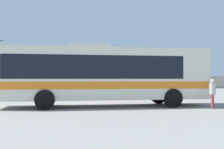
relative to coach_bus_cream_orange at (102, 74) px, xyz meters
The scene contains 9 objects.
ground_plane 11.08m from the coach_bus_cream_orange, 95.16° to the left, with size 300.00×300.00×0.00m, color gray.
perimeter_wall 28.29m from the coach_bus_cream_orange, 91.99° to the left, with size 80.00×0.30×2.04m, color #9E998C.
coach_bus_cream_orange is the anchor object (origin of this frame).
attendant_by_bus_door 6.17m from the coach_bus_cream_orange, 16.23° to the right, with size 0.44×0.44×1.58m.
parked_car_leftmost_white 27.40m from the coach_bus_cream_orange, 116.18° to the left, with size 4.34×2.26×1.43m.
parked_car_second_black 25.58m from the coach_bus_cream_orange, 105.08° to the left, with size 4.23×2.03×1.40m.
parked_car_third_maroon 24.67m from the coach_bus_cream_orange, 91.87° to the left, with size 4.48×2.19×1.54m.
parked_car_rightmost_dark_blue 25.58m from the coach_bus_cream_orange, 76.41° to the left, with size 4.35×2.27×1.46m.
roadside_tree_midleft 33.37m from the coach_bus_cream_orange, 100.96° to the left, with size 3.63×3.63×6.20m.
Camera 1 is at (0.08, -16.55, 1.59)m, focal length 43.47 mm.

